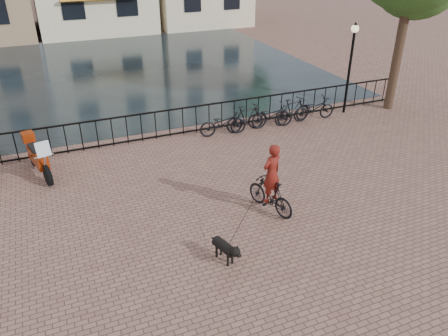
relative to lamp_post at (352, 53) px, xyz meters
name	(u,v)px	position (x,y,z in m)	size (l,w,h in m)	color
ground	(279,281)	(-7.20, -7.60, -2.38)	(100.00, 100.00, 0.00)	brown
canal_water	(120,70)	(-7.20, 9.70, -2.38)	(20.00, 20.00, 0.00)	black
railing	(169,123)	(-7.20, 0.40, -1.87)	(20.00, 0.05, 1.02)	black
lamp_post	(352,53)	(0.00, 0.00, 0.00)	(0.30, 0.30, 3.45)	black
cyclist	(271,182)	(-6.14, -5.17, -1.54)	(0.92, 1.68, 2.22)	black
dog	(224,249)	(-8.00, -6.53, -2.09)	(0.52, 0.91, 0.58)	black
motorcycle	(37,153)	(-11.57, -0.80, -1.66)	(0.94, 2.06, 1.43)	#952B0A
parked_bike_0	(223,123)	(-5.40, -0.20, -1.93)	(0.60, 1.72, 0.90)	black
parked_bike_1	(247,118)	(-4.45, -0.20, -1.88)	(0.47, 1.66, 1.00)	black
parked_bike_2	(270,116)	(-3.50, -0.20, -1.93)	(0.60, 1.72, 0.90)	black
parked_bike_3	(293,111)	(-2.55, -0.20, -1.88)	(0.47, 1.66, 1.00)	black
parked_bike_4	(314,109)	(-1.60, -0.20, -1.93)	(0.60, 1.72, 0.90)	black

